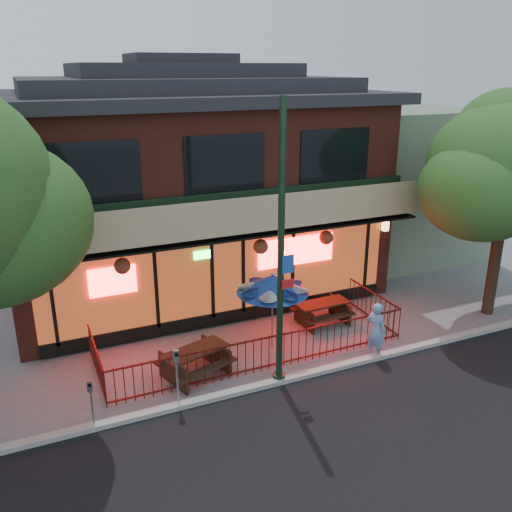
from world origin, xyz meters
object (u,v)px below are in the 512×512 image
Objects in this scene: parking_meter_near at (177,368)px; parking_meter_far at (91,397)px; street_light at (281,265)px; pedestrian at (376,330)px; picnic_table_left at (195,359)px; picnic_table_right at (322,309)px; patio_umbrella at (273,284)px; street_tree_right at (509,160)px.

parking_meter_far is at bearing -177.65° from parking_meter_near.
pedestrian is (2.95, 0.05, -2.35)m from street_light.
pedestrian is 7.54m from parking_meter_far.
parking_meter_far is (-2.73, -1.18, 0.32)m from picnic_table_left.
picnic_table_right is 7.70m from parking_meter_far.
pedestrian reaches higher than picnic_table_left.
parking_meter_near is at bearing 67.43° from pedestrian.
picnic_table_right is at bearing 19.73° from patio_umbrella.
street_tree_right is at bearing -102.66° from pedestrian.
picnic_table_right is (2.68, 2.42, -2.69)m from street_light.
patio_umbrella is 1.42× the size of pedestrian.
street_tree_right is 13.33m from parking_meter_far.
patio_umbrella is at bearing -160.27° from picnic_table_right.
patio_umbrella is 3.08m from pedestrian.
street_tree_right is at bearing 4.83° from parking_meter_far.
patio_umbrella reaches higher than parking_meter_near.
picnic_table_left is 1.28× the size of pedestrian.
picnic_table_left is (-1.86, 1.10, -2.66)m from street_light.
street_tree_right is at bearing 7.01° from street_light.
parking_meter_near is 1.96m from parking_meter_far.
street_tree_right is 4.38× the size of pedestrian.
picnic_table_right is at bearing 165.06° from street_tree_right.
patio_umbrella is 5.59m from parking_meter_far.
patio_umbrella is at bearing 27.25° from parking_meter_near.
street_tree_right reaches higher than parking_meter_far.
street_light is 3.40× the size of picnic_table_left.
pedestrian is (2.36, -1.62, -1.14)m from patio_umbrella.
patio_umbrella is at bearing 12.97° from picnic_table_left.
street_light is 1.00× the size of street_tree_right.
street_tree_right is 11.43m from parking_meter_near.
street_tree_right is 4.76× the size of parking_meter_near.
street_tree_right is 4.18× the size of picnic_table_right.
street_light is 3.40m from parking_meter_near.
parking_meter_near is (-5.32, -2.42, 0.54)m from picnic_table_right.
picnic_table_left is 4.94m from pedestrian.
patio_umbrella is (2.46, 0.57, 1.46)m from picnic_table_left.
street_light is 4.17× the size of picnic_table_right.
parking_meter_near is (-10.68, -0.99, -3.96)m from street_tree_right.
picnic_table_right is (4.55, 1.31, -0.03)m from picnic_table_left.
street_light is at bearing -172.99° from street_tree_right.
pedestrian is (4.82, -1.05, 0.31)m from picnic_table_left.
street_light reaches higher than pedestrian.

